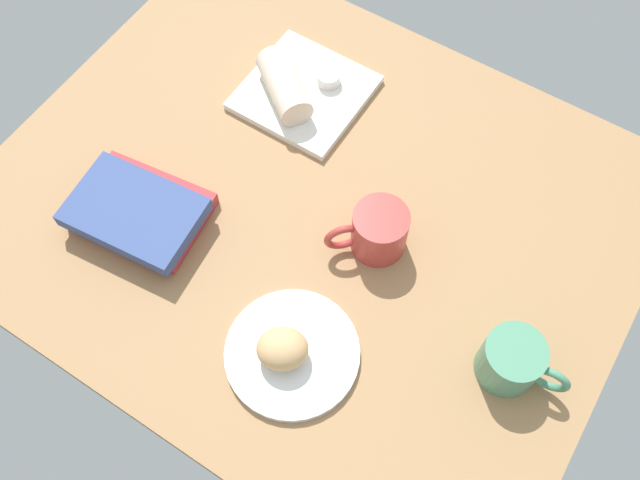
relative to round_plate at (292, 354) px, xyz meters
The scene contains 9 objects.
dining_table 26.99cm from the round_plate, 116.28° to the left, with size 110.00×90.00×4.00cm, color #9E754C.
round_plate is the anchor object (origin of this frame).
scone_pastry 3.92cm from the round_plate, 130.12° to the right, with size 7.93×6.89×5.92cm, color tan.
square_plate 51.15cm from the round_plate, 120.81° to the left, with size 21.88×21.88×1.60cm, color white.
sauce_cup 53.43cm from the round_plate, 116.00° to the left, with size 4.47×4.47×2.37cm.
breakfast_wrap 49.80cm from the round_plate, 124.95° to the left, with size 6.18×6.18×14.31cm, color beige.
book_stack 35.87cm from the round_plate, 169.78° to the left, with size 23.64×19.23×5.70cm.
coffee_mug 24.38cm from the round_plate, 87.32° to the left, with size 11.75×11.78×9.11cm.
second_mug 33.45cm from the round_plate, 28.34° to the left, with size 13.99×9.34×8.67cm.
Camera 1 is at (33.45, -49.97, 108.97)cm, focal length 38.99 mm.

